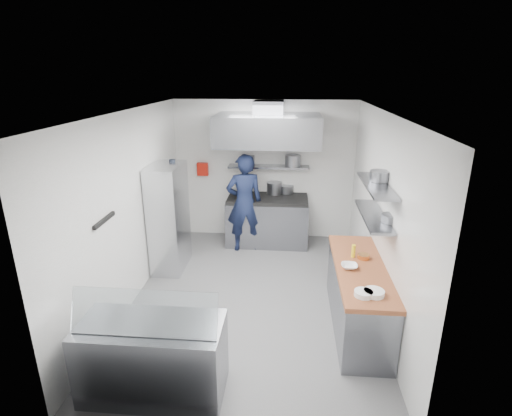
# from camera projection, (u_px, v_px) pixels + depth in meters

# --- Properties ---
(floor) EXTENTS (5.00, 5.00, 0.00)m
(floor) POSITION_uv_depth(u_px,v_px,m) (253.00, 297.00, 6.19)
(floor) COLOR #4D4D4F
(floor) RESTS_ON ground
(ceiling) EXTENTS (5.00, 5.00, 0.00)m
(ceiling) POSITION_uv_depth(u_px,v_px,m) (252.00, 112.00, 5.28)
(ceiling) COLOR silver
(ceiling) RESTS_ON wall_back
(wall_back) EXTENTS (3.60, 2.80, 0.02)m
(wall_back) POSITION_uv_depth(u_px,v_px,m) (264.00, 171.00, 8.09)
(wall_back) COLOR white
(wall_back) RESTS_ON floor
(wall_front) EXTENTS (3.60, 2.80, 0.02)m
(wall_front) POSITION_uv_depth(u_px,v_px,m) (224.00, 310.00, 3.38)
(wall_front) COLOR white
(wall_front) RESTS_ON floor
(wall_left) EXTENTS (2.80, 5.00, 0.02)m
(wall_left) POSITION_uv_depth(u_px,v_px,m) (131.00, 208.00, 5.88)
(wall_left) COLOR white
(wall_left) RESTS_ON floor
(wall_right) EXTENTS (2.80, 5.00, 0.02)m
(wall_right) POSITION_uv_depth(u_px,v_px,m) (380.00, 215.00, 5.59)
(wall_right) COLOR white
(wall_right) RESTS_ON floor
(gas_range) EXTENTS (1.60, 0.80, 0.90)m
(gas_range) POSITION_uv_depth(u_px,v_px,m) (267.00, 222.00, 8.01)
(gas_range) COLOR gray
(gas_range) RESTS_ON floor
(cooktop) EXTENTS (1.57, 0.78, 0.06)m
(cooktop) POSITION_uv_depth(u_px,v_px,m) (268.00, 199.00, 7.86)
(cooktop) COLOR black
(cooktop) RESTS_ON gas_range
(stock_pot_left) EXTENTS (0.28, 0.28, 0.20)m
(stock_pot_left) POSITION_uv_depth(u_px,v_px,m) (245.00, 187.00, 8.17)
(stock_pot_left) COLOR slate
(stock_pot_left) RESTS_ON cooktop
(stock_pot_mid) EXTENTS (0.31, 0.31, 0.24)m
(stock_pot_mid) POSITION_uv_depth(u_px,v_px,m) (274.00, 188.00, 8.05)
(stock_pot_mid) COLOR slate
(stock_pot_mid) RESTS_ON cooktop
(stock_pot_right) EXTENTS (0.29, 0.29, 0.16)m
(stock_pot_right) POSITION_uv_depth(u_px,v_px,m) (286.00, 189.00, 8.12)
(stock_pot_right) COLOR slate
(stock_pot_right) RESTS_ON cooktop
(over_range_shelf) EXTENTS (1.60, 0.30, 0.04)m
(over_range_shelf) POSITION_uv_depth(u_px,v_px,m) (269.00, 167.00, 7.89)
(over_range_shelf) COLOR gray
(over_range_shelf) RESTS_ON wall_back
(shelf_pot_a) EXTENTS (0.26, 0.26, 0.18)m
(shelf_pot_a) POSITION_uv_depth(u_px,v_px,m) (248.00, 159.00, 8.06)
(shelf_pot_a) COLOR slate
(shelf_pot_a) RESTS_ON over_range_shelf
(shelf_pot_b) EXTENTS (0.30, 0.30, 0.22)m
(shelf_pot_b) POSITION_uv_depth(u_px,v_px,m) (293.00, 161.00, 7.82)
(shelf_pot_b) COLOR slate
(shelf_pot_b) RESTS_ON over_range_shelf
(extractor_hood) EXTENTS (1.90, 1.15, 0.55)m
(extractor_hood) POSITION_uv_depth(u_px,v_px,m) (268.00, 130.00, 7.24)
(extractor_hood) COLOR gray
(extractor_hood) RESTS_ON wall_back
(hood_duct) EXTENTS (0.55, 0.55, 0.24)m
(hood_duct) POSITION_uv_depth(u_px,v_px,m) (269.00, 107.00, 7.33)
(hood_duct) COLOR slate
(hood_duct) RESTS_ON extractor_hood
(red_firebox) EXTENTS (0.22, 0.10, 0.26)m
(red_firebox) POSITION_uv_depth(u_px,v_px,m) (203.00, 169.00, 8.13)
(red_firebox) COLOR red
(red_firebox) RESTS_ON wall_back
(chef) EXTENTS (0.78, 0.62, 1.89)m
(chef) POSITION_uv_depth(u_px,v_px,m) (244.00, 203.00, 7.55)
(chef) COLOR #111834
(chef) RESTS_ON floor
(wire_rack) EXTENTS (0.50, 0.90, 1.85)m
(wire_rack) POSITION_uv_depth(u_px,v_px,m) (169.00, 218.00, 6.85)
(wire_rack) COLOR silver
(wire_rack) RESTS_ON floor
(rack_bin_a) EXTENTS (0.17, 0.21, 0.19)m
(rack_bin_a) POSITION_uv_depth(u_px,v_px,m) (170.00, 224.00, 6.94)
(rack_bin_a) COLOR white
(rack_bin_a) RESTS_ON wire_rack
(rack_bin_b) EXTENTS (0.14, 0.18, 0.16)m
(rack_bin_b) POSITION_uv_depth(u_px,v_px,m) (177.00, 187.00, 7.29)
(rack_bin_b) COLOR yellow
(rack_bin_b) RESTS_ON wire_rack
(rack_jar) EXTENTS (0.10, 0.10, 0.18)m
(rack_jar) POSITION_uv_depth(u_px,v_px,m) (172.00, 165.00, 6.80)
(rack_jar) COLOR black
(rack_jar) RESTS_ON wire_rack
(knife_strip) EXTENTS (0.04, 0.55, 0.05)m
(knife_strip) POSITION_uv_depth(u_px,v_px,m) (104.00, 220.00, 4.98)
(knife_strip) COLOR black
(knife_strip) RESTS_ON wall_left
(prep_counter_base) EXTENTS (0.62, 2.00, 0.84)m
(prep_counter_base) POSITION_uv_depth(u_px,v_px,m) (358.00, 298.00, 5.36)
(prep_counter_base) COLOR gray
(prep_counter_base) RESTS_ON floor
(prep_counter_top) EXTENTS (0.65, 2.04, 0.06)m
(prep_counter_top) POSITION_uv_depth(u_px,v_px,m) (361.00, 268.00, 5.22)
(prep_counter_top) COLOR #9C502C
(prep_counter_top) RESTS_ON prep_counter_base
(plate_stack_a) EXTENTS (0.21, 0.21, 0.06)m
(plate_stack_a) POSITION_uv_depth(u_px,v_px,m) (364.00, 293.00, 4.51)
(plate_stack_a) COLOR white
(plate_stack_a) RESTS_ON prep_counter_top
(plate_stack_b) EXTENTS (0.23, 0.23, 0.06)m
(plate_stack_b) POSITION_uv_depth(u_px,v_px,m) (374.00, 293.00, 4.53)
(plate_stack_b) COLOR white
(plate_stack_b) RESTS_ON prep_counter_top
(copper_pan) EXTENTS (0.16, 0.16, 0.06)m
(copper_pan) POSITION_uv_depth(u_px,v_px,m) (363.00, 256.00, 5.42)
(copper_pan) COLOR #D6833C
(copper_pan) RESTS_ON prep_counter_top
(squeeze_bottle) EXTENTS (0.05, 0.05, 0.18)m
(squeeze_bottle) POSITION_uv_depth(u_px,v_px,m) (353.00, 251.00, 5.44)
(squeeze_bottle) COLOR yellow
(squeeze_bottle) RESTS_ON prep_counter_top
(mixing_bowl) EXTENTS (0.22, 0.22, 0.05)m
(mixing_bowl) POSITION_uv_depth(u_px,v_px,m) (349.00, 266.00, 5.15)
(mixing_bowl) COLOR white
(mixing_bowl) RESTS_ON prep_counter_top
(wall_shelf_lower) EXTENTS (0.30, 1.30, 0.04)m
(wall_shelf_lower) POSITION_uv_depth(u_px,v_px,m) (373.00, 216.00, 5.28)
(wall_shelf_lower) COLOR gray
(wall_shelf_lower) RESTS_ON wall_right
(wall_shelf_upper) EXTENTS (0.30, 1.30, 0.04)m
(wall_shelf_upper) POSITION_uv_depth(u_px,v_px,m) (376.00, 185.00, 5.15)
(wall_shelf_upper) COLOR gray
(wall_shelf_upper) RESTS_ON wall_right
(shelf_pot_c) EXTENTS (0.23, 0.23, 0.10)m
(shelf_pot_c) POSITION_uv_depth(u_px,v_px,m) (391.00, 218.00, 4.99)
(shelf_pot_c) COLOR slate
(shelf_pot_c) RESTS_ON wall_shelf_lower
(shelf_pot_d) EXTENTS (0.26, 0.26, 0.14)m
(shelf_pot_d) POSITION_uv_depth(u_px,v_px,m) (380.00, 176.00, 5.23)
(shelf_pot_d) COLOR slate
(shelf_pot_d) RESTS_ON wall_shelf_upper
(display_case) EXTENTS (1.50, 0.70, 0.85)m
(display_case) POSITION_uv_depth(u_px,v_px,m) (153.00, 358.00, 4.24)
(display_case) COLOR gray
(display_case) RESTS_ON floor
(display_glass) EXTENTS (1.47, 0.19, 0.42)m
(display_glass) POSITION_uv_depth(u_px,v_px,m) (144.00, 313.00, 3.91)
(display_glass) COLOR silver
(display_glass) RESTS_ON display_case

